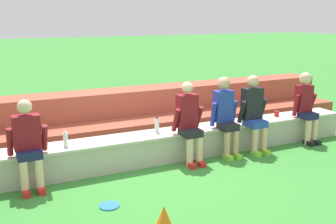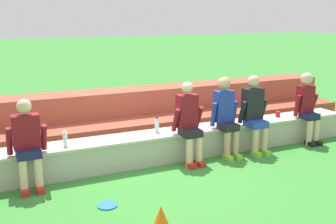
# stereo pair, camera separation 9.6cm
# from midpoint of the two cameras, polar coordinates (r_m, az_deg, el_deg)

# --- Properties ---
(ground_plane) EXTENTS (80.00, 80.00, 0.00)m
(ground_plane) POSITION_cam_midpoint_polar(r_m,az_deg,el_deg) (6.83, -0.89, -7.41)
(ground_plane) COLOR #388433
(stone_seating_wall) EXTENTS (7.84, 0.55, 0.49)m
(stone_seating_wall) POSITION_cam_midpoint_polar(r_m,az_deg,el_deg) (6.96, -1.78, -4.74)
(stone_seating_wall) COLOR #B7AF9E
(stone_seating_wall) RESTS_ON ground
(brick_bleachers) EXTENTS (9.33, 1.36, 0.97)m
(brick_bleachers) POSITION_cam_midpoint_polar(r_m,az_deg,el_deg) (8.13, -5.71, -1.05)
(brick_bleachers) COLOR #9D4632
(brick_bleachers) RESTS_ON ground
(person_left_of_center) EXTENTS (0.55, 0.47, 1.30)m
(person_left_of_center) POSITION_cam_midpoint_polar(r_m,az_deg,el_deg) (6.04, -19.38, -4.07)
(person_left_of_center) COLOR beige
(person_left_of_center) RESTS_ON ground
(person_center) EXTENTS (0.51, 0.53, 1.36)m
(person_center) POSITION_cam_midpoint_polar(r_m,az_deg,el_deg) (6.75, 2.56, -1.33)
(person_center) COLOR beige
(person_center) RESTS_ON ground
(person_right_of_center) EXTENTS (0.50, 0.55, 1.39)m
(person_right_of_center) POSITION_cam_midpoint_polar(r_m,az_deg,el_deg) (7.18, 7.66, -0.28)
(person_right_of_center) COLOR tan
(person_right_of_center) RESTS_ON ground
(person_far_right) EXTENTS (0.54, 0.53, 1.39)m
(person_far_right) POSITION_cam_midpoint_polar(r_m,az_deg,el_deg) (7.46, 11.54, 0.02)
(person_far_right) COLOR #DBAD89
(person_far_right) RESTS_ON ground
(person_rightmost_edge) EXTENTS (0.48, 0.53, 1.35)m
(person_rightmost_edge) POSITION_cam_midpoint_polar(r_m,az_deg,el_deg) (8.30, 18.40, 0.91)
(person_rightmost_edge) COLOR beige
(person_rightmost_edge) RESTS_ON ground
(water_bottle_mid_left) EXTENTS (0.07, 0.07, 0.24)m
(water_bottle_mid_left) POSITION_cam_midpoint_polar(r_m,az_deg,el_deg) (6.37, -14.52, -3.71)
(water_bottle_mid_left) COLOR silver
(water_bottle_mid_left) RESTS_ON stone_seating_wall
(water_bottle_near_left) EXTENTS (0.08, 0.08, 0.26)m
(water_bottle_near_left) POSITION_cam_midpoint_polar(r_m,az_deg,el_deg) (6.89, -1.98, -1.87)
(water_bottle_near_left) COLOR silver
(water_bottle_near_left) RESTS_ON stone_seating_wall
(plastic_cup_middle) EXTENTS (0.09, 0.09, 0.11)m
(plastic_cup_middle) POSITION_cam_midpoint_polar(r_m,az_deg,el_deg) (8.26, 14.59, -0.23)
(plastic_cup_middle) COLOR red
(plastic_cup_middle) RESTS_ON stone_seating_wall
(frisbee) EXTENTS (0.26, 0.26, 0.02)m
(frisbee) POSITION_cam_midpoint_polar(r_m,az_deg,el_deg) (5.50, -8.71, -12.81)
(frisbee) COLOR blue
(frisbee) RESTS_ON ground
(sports_cone) EXTENTS (0.22, 0.22, 0.27)m
(sports_cone) POSITION_cam_midpoint_polar(r_m,az_deg,el_deg) (4.91, -1.15, -14.39)
(sports_cone) COLOR orange
(sports_cone) RESTS_ON ground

